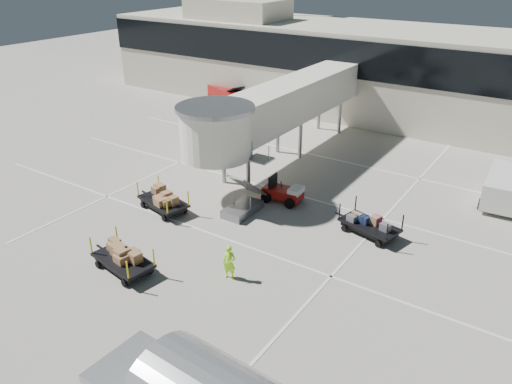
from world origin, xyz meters
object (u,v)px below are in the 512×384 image
(baggage_tug, at_px, (284,193))
(belt_loader, at_px, (226,96))
(suitcase_cart, at_px, (369,225))
(minivan, at_px, (504,185))
(box_cart_far, at_px, (164,201))
(box_cart_near, at_px, (122,259))
(ground_worker, at_px, (229,263))

(baggage_tug, relative_size, belt_loader, 0.52)
(suitcase_cart, relative_size, minivan, 0.80)
(suitcase_cart, relative_size, box_cart_far, 0.98)
(box_cart_near, relative_size, belt_loader, 0.84)
(box_cart_near, bearing_deg, box_cart_far, 124.13)
(box_cart_far, height_order, ground_worker, ground_worker)
(box_cart_far, bearing_deg, baggage_tug, 56.12)
(suitcase_cart, relative_size, ground_worker, 2.35)
(baggage_tug, bearing_deg, suitcase_cart, -11.96)
(baggage_tug, bearing_deg, minivan, 29.71)
(baggage_tug, xyz_separation_m, box_cart_near, (-2.74, -10.93, 0.04))
(suitcase_cart, distance_m, belt_loader, 28.43)
(baggage_tug, bearing_deg, ground_worker, -80.35)
(suitcase_cart, relative_size, belt_loader, 0.84)
(baggage_tug, distance_m, ground_worker, 8.81)
(baggage_tug, relative_size, minivan, 0.50)
(suitcase_cart, relative_size, box_cart_near, 0.99)
(box_cart_near, height_order, belt_loader, belt_loader)
(minivan, bearing_deg, belt_loader, 159.58)
(suitcase_cart, height_order, belt_loader, belt_loader)
(baggage_tug, xyz_separation_m, ground_worker, (2.07, -8.56, 0.28))
(suitcase_cart, xyz_separation_m, belt_loader, (-22.72, 17.09, 0.29))
(suitcase_cart, distance_m, box_cart_near, 13.37)
(box_cart_near, bearing_deg, ground_worker, 35.32)
(minivan, bearing_deg, ground_worker, -123.63)
(ground_worker, bearing_deg, belt_loader, 109.78)
(baggage_tug, xyz_separation_m, minivan, (11.49, 7.65, 0.55))
(baggage_tug, bearing_deg, box_cart_far, -141.15)
(baggage_tug, height_order, minivan, minivan)
(baggage_tug, relative_size, suitcase_cart, 0.62)
(ground_worker, bearing_deg, suitcase_cart, 45.45)
(box_cart_near, bearing_deg, minivan, 61.67)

